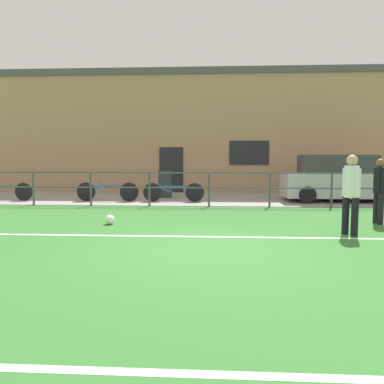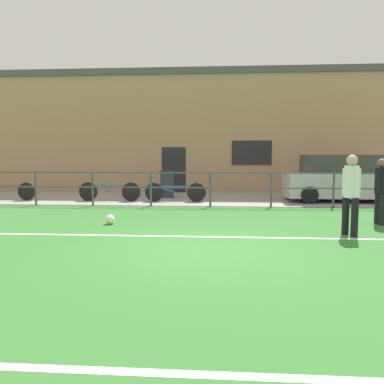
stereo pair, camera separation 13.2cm
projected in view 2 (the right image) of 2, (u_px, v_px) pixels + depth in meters
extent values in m
cube|color=#33702D|center=(202.00, 251.00, 6.88)|extent=(60.00, 44.00, 0.04)
cube|color=white|center=(204.00, 237.00, 8.01)|extent=(36.00, 0.11, 0.00)
cube|color=white|center=(178.00, 374.00, 2.95)|extent=(36.00, 0.11, 0.00)
cube|color=gray|center=(212.00, 198.00, 15.32)|extent=(48.00, 5.00, 0.02)
cylinder|color=#474C51|center=(36.00, 188.00, 13.22)|extent=(0.07, 0.07, 1.15)
cylinder|color=#474C51|center=(93.00, 189.00, 13.08)|extent=(0.07, 0.07, 1.15)
cylinder|color=#474C51|center=(151.00, 189.00, 12.93)|extent=(0.07, 0.07, 1.15)
cylinder|color=#474C51|center=(210.00, 190.00, 12.79)|extent=(0.07, 0.07, 1.15)
cylinder|color=#474C51|center=(271.00, 190.00, 12.64)|extent=(0.07, 0.07, 1.15)
cylinder|color=#474C51|center=(334.00, 190.00, 12.50)|extent=(0.07, 0.07, 1.15)
cube|color=#474C51|center=(210.00, 173.00, 12.74)|extent=(36.00, 0.04, 0.04)
cube|color=#474C51|center=(210.00, 188.00, 12.78)|extent=(36.00, 0.04, 0.04)
cube|color=tan|center=(214.00, 135.00, 18.75)|extent=(28.00, 2.40, 5.40)
cube|color=#232328|center=(174.00, 170.00, 17.83)|extent=(1.10, 0.04, 2.10)
cube|color=#232328|center=(252.00, 153.00, 17.50)|extent=(1.80, 0.04, 1.10)
cube|color=#4C4C51|center=(214.00, 76.00, 18.49)|extent=(28.00, 2.56, 0.30)
cylinder|color=black|center=(382.00, 209.00, 9.37)|extent=(0.14, 0.14, 0.76)
cylinder|color=black|center=(377.00, 208.00, 9.61)|extent=(0.14, 0.14, 0.76)
cylinder|color=black|center=(381.00, 181.00, 9.42)|extent=(0.28, 0.28, 0.63)
sphere|color=brown|center=(382.00, 163.00, 9.38)|extent=(0.22, 0.22, 0.22)
cylinder|color=black|center=(384.00, 182.00, 9.25)|extent=(0.10, 0.10, 0.57)
cylinder|color=black|center=(378.00, 181.00, 9.59)|extent=(0.10, 0.10, 0.57)
cylinder|color=black|center=(346.00, 216.00, 8.24)|extent=(0.15, 0.15, 0.81)
cylinder|color=black|center=(355.00, 217.00, 8.01)|extent=(0.15, 0.15, 0.81)
cylinder|color=white|center=(351.00, 182.00, 8.05)|extent=(0.30, 0.30, 0.67)
sphere|color=tan|center=(352.00, 160.00, 8.01)|extent=(0.23, 0.23, 0.23)
cylinder|color=white|center=(345.00, 182.00, 8.22)|extent=(0.11, 0.11, 0.60)
cylinder|color=white|center=(358.00, 183.00, 7.89)|extent=(0.11, 0.11, 0.60)
sphere|color=white|center=(110.00, 219.00, 9.49)|extent=(0.24, 0.24, 0.24)
cube|color=#B7B7BC|center=(344.00, 185.00, 14.24)|extent=(4.26, 1.82, 0.88)
cube|color=#373738|center=(339.00, 164.00, 14.19)|extent=(2.56, 1.53, 0.67)
cylinder|color=black|center=(309.00, 195.00, 13.51)|extent=(0.60, 0.18, 0.60)
cylinder|color=black|center=(299.00, 191.00, 15.24)|extent=(0.60, 0.18, 0.60)
cylinder|color=black|center=(375.00, 191.00, 15.03)|extent=(0.60, 0.18, 0.60)
cylinder|color=black|center=(88.00, 192.00, 14.33)|extent=(0.70, 0.04, 0.70)
cylinder|color=black|center=(131.00, 192.00, 14.21)|extent=(0.70, 0.04, 0.70)
cube|color=#234C99|center=(109.00, 186.00, 14.25)|extent=(1.26, 0.04, 0.04)
cube|color=#234C99|center=(99.00, 189.00, 14.29)|extent=(0.79, 0.03, 0.25)
cylinder|color=#234C99|center=(102.00, 183.00, 14.26)|extent=(0.03, 0.03, 0.20)
cylinder|color=#234C99|center=(131.00, 184.00, 14.18)|extent=(0.03, 0.03, 0.28)
cylinder|color=black|center=(154.00, 192.00, 14.15)|extent=(0.69, 0.04, 0.69)
cylinder|color=black|center=(196.00, 192.00, 14.04)|extent=(0.69, 0.04, 0.69)
cube|color=#234C99|center=(175.00, 186.00, 14.07)|extent=(1.22, 0.04, 0.04)
cube|color=#234C99|center=(165.00, 189.00, 14.11)|extent=(0.76, 0.03, 0.25)
cylinder|color=#234C99|center=(168.00, 184.00, 14.08)|extent=(0.03, 0.03, 0.20)
cylinder|color=#234C99|center=(197.00, 184.00, 14.01)|extent=(0.03, 0.03, 0.28)
cylinder|color=black|center=(27.00, 192.00, 14.50)|extent=(0.67, 0.04, 0.67)
cube|color=#4C5156|center=(5.00, 186.00, 14.54)|extent=(1.30, 0.04, 0.04)
cylinder|color=#4C5156|center=(26.00, 184.00, 14.47)|extent=(0.03, 0.03, 0.28)
cube|color=#33383D|center=(167.00, 185.00, 15.53)|extent=(0.50, 0.42, 1.01)
cube|color=#282C30|center=(167.00, 171.00, 15.48)|extent=(0.53, 0.45, 0.08)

